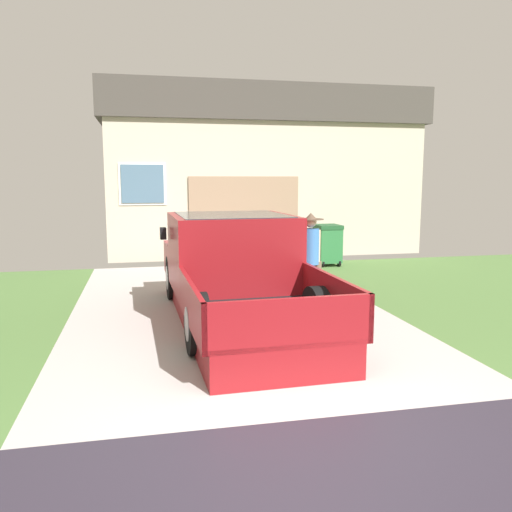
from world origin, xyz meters
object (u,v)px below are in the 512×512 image
at_px(pickup_truck, 233,272).
at_px(house_with_garage, 251,172).
at_px(wheeled_trash_bin, 328,243).
at_px(handbag, 318,301).
at_px(person_with_hat, 310,256).

distance_m(pickup_truck, house_with_garage, 9.54).
bearing_deg(wheeled_trash_bin, house_with_garage, 102.78).
relative_size(pickup_truck, handbag, 11.24).
bearing_deg(person_with_hat, wheeled_trash_bin, -138.76).
xyz_separation_m(pickup_truck, handbag, (1.50, 0.11, -0.58)).
height_order(house_with_garage, wheeled_trash_bin, house_with_garage).
distance_m(handbag, house_with_garage, 9.33).
bearing_deg(person_with_hat, house_with_garage, -120.09).
relative_size(person_with_hat, house_with_garage, 0.17).
relative_size(pickup_truck, person_with_hat, 3.26).
bearing_deg(handbag, person_with_hat, 122.61).
distance_m(house_with_garage, wheeled_trash_bin, 5.14).
bearing_deg(house_with_garage, handbag, -94.30).
distance_m(pickup_truck, handbag, 1.62).
xyz_separation_m(pickup_truck, house_with_garage, (2.18, 9.13, 1.72)).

